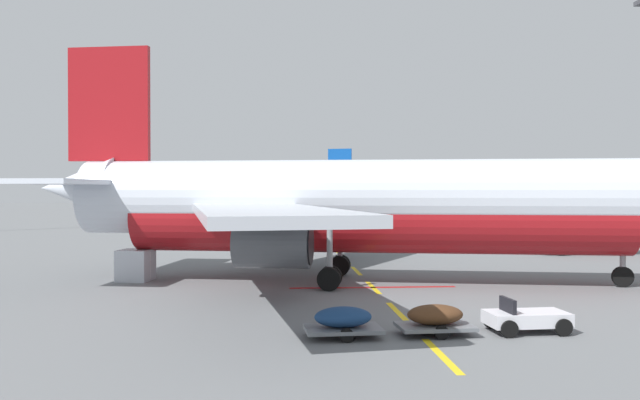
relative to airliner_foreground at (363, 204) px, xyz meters
name	(u,v)px	position (x,y,z in m)	size (l,w,h in m)	color
ground	(619,250)	(22.25, 16.32, -3.95)	(400.00, 400.00, 0.00)	slate
apron_paint_markings	(340,255)	(0.25, 14.36, -3.95)	(8.00, 96.88, 0.01)	yellow
airliner_foreground	(363,204)	(0.00, 0.00, 0.00)	(34.68, 34.00, 12.20)	silver
airliner_mid_left	(413,194)	(20.14, 82.68, 0.04)	(34.22, 32.82, 12.32)	silver
fuel_service_truck	(586,231)	(18.31, 13.82, -2.30)	(7.12, 2.98, 3.14)	black
baggage_train	(436,319)	(0.74, -12.03, -3.42)	(8.67, 2.07, 1.14)	silver
uld_cargo_container	(135,265)	(-11.60, 1.45, -3.15)	(1.89, 1.86, 1.60)	#B7BCC6
terminal_satellite	(298,186)	(1.81, 145.26, 1.76)	(66.14, 18.62, 12.97)	gray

